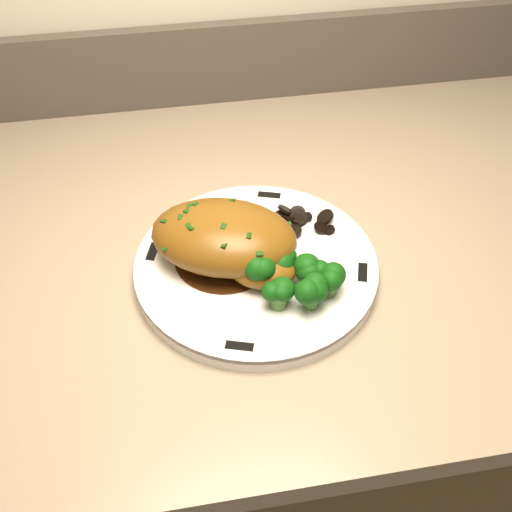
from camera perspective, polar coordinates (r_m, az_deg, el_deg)
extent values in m
cylinder|color=white|center=(0.71, 0.00, -1.08)|extent=(0.34, 0.34, 0.02)
cube|color=black|center=(0.70, 9.46, -1.46)|extent=(0.02, 0.03, 0.00)
cube|color=black|center=(0.79, 1.17, 5.42)|extent=(0.03, 0.02, 0.00)
cube|color=black|center=(0.73, -9.16, 0.38)|extent=(0.02, 0.03, 0.00)
cube|color=black|center=(0.63, -1.48, -8.03)|extent=(0.03, 0.02, 0.00)
cylinder|color=#341A09|center=(0.71, -2.79, -0.11)|extent=(0.11, 0.11, 0.00)
ellipsoid|color=brown|center=(0.69, -2.88, 1.71)|extent=(0.19, 0.16, 0.06)
ellipsoid|color=brown|center=(0.67, 0.54, -1.03)|extent=(0.09, 0.08, 0.03)
cube|color=#163B0C|center=(0.69, -6.76, 3.97)|extent=(0.01, 0.01, 0.00)
cube|color=#163B0C|center=(0.68, -5.24, 4.06)|extent=(0.01, 0.01, 0.00)
cube|color=#163B0C|center=(0.67, -3.67, 4.00)|extent=(0.01, 0.01, 0.00)
cube|color=#163B0C|center=(0.67, -2.08, 3.82)|extent=(0.01, 0.01, 0.00)
cube|color=#163B0C|center=(0.67, -0.47, 3.51)|extent=(0.01, 0.01, 0.00)
cube|color=#163B0C|center=(0.67, 1.14, 3.06)|extent=(0.01, 0.01, 0.00)
cylinder|color=black|center=(0.75, 5.78, 2.58)|extent=(0.01, 0.01, 0.01)
cylinder|color=black|center=(0.75, 5.61, 3.01)|extent=(0.02, 0.02, 0.01)
cylinder|color=black|center=(0.75, 5.27, 3.39)|extent=(0.02, 0.02, 0.01)
cylinder|color=black|center=(0.76, 4.77, 3.24)|extent=(0.02, 0.02, 0.01)
cylinder|color=black|center=(0.76, 4.21, 3.49)|extent=(0.02, 0.02, 0.01)
cylinder|color=black|center=(0.75, 3.60, 3.66)|extent=(0.02, 0.02, 0.01)
cylinder|color=black|center=(0.76, 2.97, 3.27)|extent=(0.02, 0.02, 0.01)
cylinder|color=black|center=(0.75, 2.40, 3.28)|extent=(0.02, 0.02, 0.00)
cylinder|color=black|center=(0.75, 1.93, 3.23)|extent=(0.02, 0.02, 0.01)
cylinder|color=black|center=(0.75, 1.57, 2.65)|extent=(0.02, 0.02, 0.01)
cylinder|color=black|center=(0.74, 1.38, 2.52)|extent=(0.02, 0.02, 0.01)
cylinder|color=black|center=(0.73, 1.38, 2.39)|extent=(0.02, 0.02, 0.01)
cylinder|color=black|center=(0.73, 1.54, 1.79)|extent=(0.02, 0.02, 0.01)
cylinder|color=black|center=(0.73, 1.89, 1.72)|extent=(0.03, 0.03, 0.01)
cylinder|color=black|center=(0.73, 2.38, 1.71)|extent=(0.03, 0.03, 0.02)
cylinder|color=black|center=(0.73, 2.96, 1.29)|extent=(0.03, 0.03, 0.02)
cylinder|color=black|center=(0.73, 3.61, 1.44)|extent=(0.02, 0.02, 0.01)
cylinder|color=black|center=(0.73, 4.26, 1.68)|extent=(0.02, 0.02, 0.01)
cylinder|color=black|center=(0.73, 4.82, 1.51)|extent=(0.03, 0.03, 0.01)
cylinder|color=black|center=(0.73, 5.31, 1.89)|extent=(0.03, 0.03, 0.01)
cylinder|color=black|center=(0.74, 5.66, 2.32)|extent=(0.03, 0.03, 0.02)
cylinder|color=black|center=(0.74, 5.80, 2.29)|extent=(0.03, 0.03, 0.01)
cylinder|color=#518337|center=(0.67, 0.34, -1.98)|extent=(0.02, 0.02, 0.02)
sphere|color=#073208|center=(0.66, 0.34, -1.10)|extent=(0.03, 0.03, 0.03)
cylinder|color=#518337|center=(0.68, 2.49, -1.13)|extent=(0.02, 0.02, 0.02)
sphere|color=#073208|center=(0.67, 2.53, -0.25)|extent=(0.03, 0.03, 0.03)
cylinder|color=#518337|center=(0.68, 5.01, -1.67)|extent=(0.02, 0.02, 0.02)
sphere|color=#073208|center=(0.67, 5.09, -0.79)|extent=(0.03, 0.03, 0.03)
cylinder|color=#518337|center=(0.65, 2.04, -3.86)|extent=(0.02, 0.02, 0.02)
sphere|color=#073208|center=(0.64, 2.07, -2.98)|extent=(0.03, 0.03, 0.03)
cylinder|color=#518337|center=(0.66, 4.89, -3.78)|extent=(0.02, 0.02, 0.02)
sphere|color=#073208|center=(0.65, 4.97, -2.90)|extent=(0.03, 0.03, 0.03)
cylinder|color=#518337|center=(0.67, 6.53, -2.64)|extent=(0.02, 0.02, 0.02)
sphere|color=#073208|center=(0.66, 6.64, -1.76)|extent=(0.03, 0.03, 0.03)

